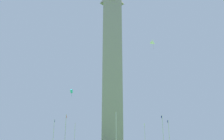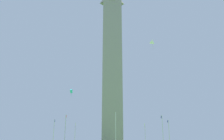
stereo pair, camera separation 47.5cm
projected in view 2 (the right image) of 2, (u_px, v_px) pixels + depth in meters
The scene contains 11 objects.
obelisk_monument at pixel (112, 61), 77.76m from camera, with size 6.15×6.15×55.94m.
flagpole_n at pixel (110, 136), 87.30m from camera, with size 1.12×0.14×9.06m.
flagpole_ne at pixel (75, 135), 81.93m from camera, with size 1.12×0.14×9.06m.
flagpole_e at pixel (54, 134), 70.11m from camera, with size 1.12×0.14×9.06m.
flagpole_se at pixel (65, 131), 58.76m from camera, with size 1.12×0.14×9.06m.
flagpole_s at pixel (116, 130), 54.52m from camera, with size 1.12×0.14×9.06m.
flagpole_sw at pixel (163, 132), 59.88m from camera, with size 1.12×0.14×9.06m.
flagpole_w at pixel (169, 134), 71.70m from camera, with size 1.12×0.14×9.06m.
flagpole_nw at pixel (145, 135), 83.06m from camera, with size 1.12×0.14×9.06m.
kite_cyan_box at pixel (71, 91), 63.04m from camera, with size 1.04×0.70×1.93m.
kite_white_delta at pixel (153, 43), 60.92m from camera, with size 1.27×1.67×2.59m.
Camera 2 is at (-73.18, 3.55, 1.73)m, focal length 38.34 mm.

